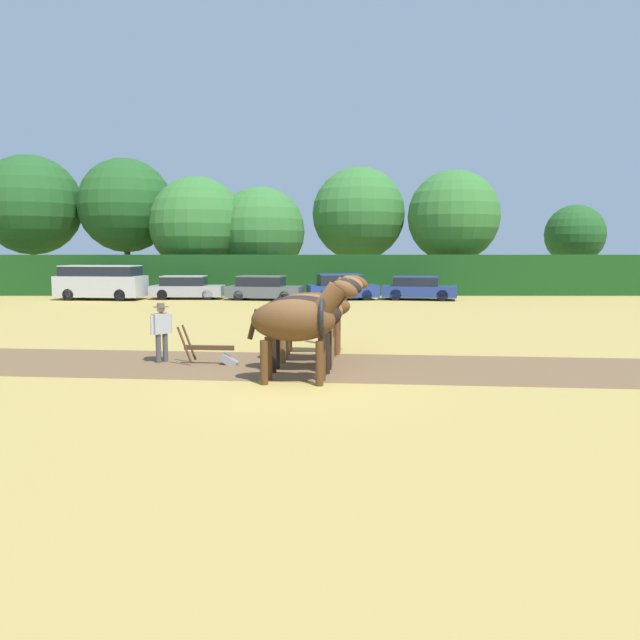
% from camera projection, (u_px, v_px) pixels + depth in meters
% --- Properties ---
extents(ground_plane, '(240.00, 240.00, 0.00)m').
position_uv_depth(ground_plane, '(303.00, 382.00, 14.29)').
color(ground_plane, tan).
extents(plowed_furrow_strip, '(29.30, 6.75, 0.01)m').
position_uv_depth(plowed_furrow_strip, '(140.00, 363.00, 16.67)').
color(plowed_furrow_strip, brown).
rests_on(plowed_furrow_strip, ground).
extents(hedgerow, '(57.15, 1.66, 2.66)m').
position_uv_depth(hedgerow, '(312.00, 275.00, 41.37)').
color(hedgerow, '#194719').
rests_on(hedgerow, ground).
extents(tree_far_left, '(7.30, 7.30, 9.92)m').
position_uv_depth(tree_far_left, '(27.00, 205.00, 45.88)').
color(tree_far_left, '#423323').
rests_on(tree_far_left, ground).
extents(tree_left, '(6.94, 6.94, 9.73)m').
position_uv_depth(tree_left, '(122.00, 206.00, 46.26)').
color(tree_left, brown).
rests_on(tree_left, ground).
extents(tree_center_left, '(6.87, 6.87, 8.24)m').
position_uv_depth(tree_center_left, '(194.00, 225.00, 45.02)').
color(tree_center_left, brown).
rests_on(tree_center_left, ground).
extents(tree_center, '(6.47, 6.47, 7.58)m').
position_uv_depth(tree_center, '(258.00, 231.00, 45.68)').
color(tree_center, '#4C3823').
rests_on(tree_center, ground).
extents(tree_center_right, '(7.00, 7.00, 9.17)m').
position_uv_depth(tree_center_right, '(356.00, 214.00, 47.03)').
color(tree_center_right, '#4C3823').
rests_on(tree_center_right, ground).
extents(tree_right, '(6.60, 6.60, 8.68)m').
position_uv_depth(tree_right, '(450.00, 216.00, 44.81)').
color(tree_right, '#4C3823').
rests_on(tree_right, ground).
extents(tree_far_right, '(4.46, 4.46, 6.36)m').
position_uv_depth(tree_far_right, '(571.00, 235.00, 47.09)').
color(tree_far_right, '#4C3823').
rests_on(tree_far_right, ground).
extents(draft_horse_lead_left, '(2.59, 1.19, 2.43)m').
position_uv_depth(draft_horse_lead_left, '(295.00, 321.00, 14.11)').
color(draft_horse_lead_left, '#513319').
rests_on(draft_horse_lead_left, ground).
extents(draft_horse_lead_right, '(2.70, 1.20, 2.42)m').
position_uv_depth(draft_horse_lead_right, '(302.00, 315.00, 15.44)').
color(draft_horse_lead_right, black).
rests_on(draft_horse_lead_right, ground).
extents(draft_horse_trail_left, '(2.65, 1.17, 2.42)m').
position_uv_depth(draft_horse_trail_left, '(308.00, 311.00, 16.78)').
color(draft_horse_trail_left, brown).
rests_on(draft_horse_trail_left, ground).
extents(draft_horse_trail_right, '(2.87, 1.06, 2.38)m').
position_uv_depth(draft_horse_trail_right, '(313.00, 307.00, 18.11)').
color(draft_horse_trail_right, brown).
rests_on(draft_horse_trail_right, ground).
extents(plow, '(1.60, 0.50, 1.13)m').
position_uv_depth(plow, '(211.00, 353.00, 16.46)').
color(plow, '#4C331E').
rests_on(plow, ground).
extents(farmer_at_plow, '(0.49, 0.46, 1.61)m').
position_uv_depth(farmer_at_plow, '(158.00, 328.00, 16.72)').
color(farmer_at_plow, '#4C4C4C').
rests_on(farmer_at_plow, ground).
extents(farmer_beside_team, '(0.49, 0.48, 1.61)m').
position_uv_depth(farmer_beside_team, '(322.00, 316.00, 19.79)').
color(farmer_beside_team, '#4C4C4C').
rests_on(farmer_beside_team, ground).
extents(parked_van, '(5.37, 2.64, 2.07)m').
position_uv_depth(parked_van, '(98.00, 282.00, 37.45)').
color(parked_van, '#BCBCC1').
rests_on(parked_van, ground).
extents(parked_car_left, '(4.38, 1.83, 1.42)m').
position_uv_depth(parked_car_left, '(183.00, 288.00, 38.01)').
color(parked_car_left, '#9E9EA8').
rests_on(parked_car_left, ground).
extents(parked_car_center_left, '(4.74, 2.52, 1.45)m').
position_uv_depth(parked_car_center_left, '(261.00, 288.00, 37.36)').
color(parked_car_center_left, '#565B66').
rests_on(parked_car_center_left, ground).
extents(parked_car_center, '(4.40, 2.43, 1.55)m').
position_uv_depth(parked_car_center, '(338.00, 287.00, 37.48)').
color(parked_car_center, navy).
rests_on(parked_car_center, ground).
extents(parked_car_center_right, '(4.65, 2.61, 1.42)m').
position_uv_depth(parked_car_center_right, '(415.00, 288.00, 37.50)').
color(parked_car_center_right, navy).
rests_on(parked_car_center_right, ground).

